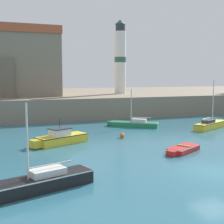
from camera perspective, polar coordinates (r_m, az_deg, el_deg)
ground_plane at (r=21.13m, az=18.15°, el=-10.33°), size 200.00×200.00×0.00m
quay_seawall at (r=61.86m, az=-8.77°, el=2.24°), size 120.00×40.00×3.05m
dinghy_red_0 at (r=25.79m, az=12.83°, el=-6.58°), size 3.76×2.65×0.51m
sailboat_black_1 at (r=17.20m, az=-13.80°, el=-12.48°), size 6.90×3.16×4.69m
motorboat_yellow_2 at (r=28.36m, az=-9.42°, el=-4.72°), size 5.51×3.40×2.35m
sailboat_green_3 at (r=37.64m, az=4.06°, el=-2.11°), size 5.54×4.47×4.51m
sailboat_yellow_4 at (r=38.16m, az=17.63°, el=-2.19°), size 6.17×3.72×5.64m
mooring_buoy at (r=30.81m, az=1.86°, el=-4.31°), size 0.47×0.47×0.47m
church at (r=54.27m, az=-16.60°, el=9.03°), size 13.46×16.63×16.82m
lighthouse at (r=55.06m, az=1.51°, el=9.82°), size 2.00×2.00×12.74m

